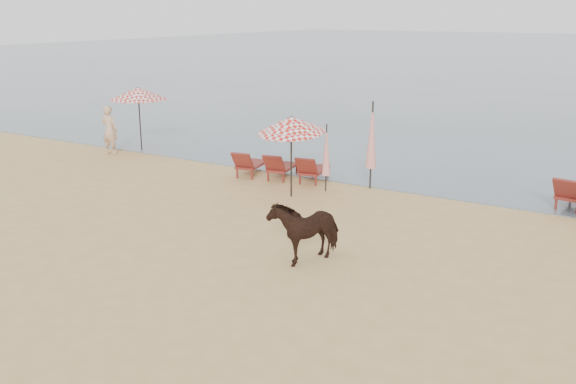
% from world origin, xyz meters
% --- Properties ---
extents(ground, '(120.00, 120.00, 0.00)m').
position_xyz_m(ground, '(0.00, 0.00, 0.00)').
color(ground, tan).
rests_on(ground, ground).
extents(lounger_cluster_left, '(2.98, 2.07, 0.60)m').
position_xyz_m(lounger_cluster_left, '(-2.99, 9.45, 0.42)').
color(lounger_cluster_left, maroon).
rests_on(lounger_cluster_left, ground).
extents(umbrella_open_left_a, '(2.10, 2.10, 2.39)m').
position_xyz_m(umbrella_open_left_a, '(-9.73, 10.35, 2.15)').
color(umbrella_open_left_a, black).
rests_on(umbrella_open_left_a, ground).
extents(umbrella_open_left_b, '(1.88, 1.92, 2.40)m').
position_xyz_m(umbrella_open_left_b, '(-1.69, 7.96, 2.07)').
color(umbrella_open_left_b, black).
rests_on(umbrella_open_left_b, ground).
extents(umbrella_closed_left, '(0.24, 0.24, 1.99)m').
position_xyz_m(umbrella_closed_left, '(-1.11, 8.96, 1.22)').
color(umbrella_closed_left, black).
rests_on(umbrella_closed_left, ground).
extents(umbrella_closed_right, '(0.32, 0.32, 2.60)m').
position_xyz_m(umbrella_closed_right, '(-0.11, 9.90, 1.60)').
color(umbrella_closed_right, black).
rests_on(umbrella_closed_right, ground).
extents(cow, '(1.21, 1.74, 1.34)m').
position_xyz_m(cow, '(1.00, 4.06, 0.67)').
color(cow, black).
rests_on(cow, ground).
extents(beachgoer_left, '(0.70, 0.50, 1.80)m').
position_xyz_m(beachgoer_left, '(-10.22, 9.28, 0.90)').
color(beachgoer_left, tan).
rests_on(beachgoer_left, ground).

